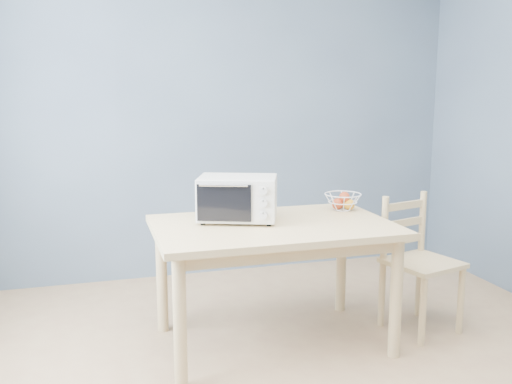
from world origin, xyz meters
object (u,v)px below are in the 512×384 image
object	(u,v)px
dining_table	(273,240)
dining_chair	(417,264)
toaster_oven	(235,198)
fruit_basket	(343,201)

from	to	relation	value
dining_table	dining_chair	xyz separation A→B (m)	(0.96, -0.04, -0.22)
toaster_oven	dining_table	bearing A→B (deg)	-12.69
toaster_oven	fruit_basket	world-z (taller)	toaster_oven
fruit_basket	dining_chair	size ratio (longest dim) A/B	0.37
dining_table	fruit_basket	xyz separation A→B (m)	(0.55, 0.23, 0.16)
toaster_oven	fruit_basket	size ratio (longest dim) A/B	1.69
toaster_oven	fruit_basket	bearing A→B (deg)	27.97
dining_table	fruit_basket	world-z (taller)	fruit_basket
dining_table	dining_chair	world-z (taller)	dining_chair
dining_table	toaster_oven	size ratio (longest dim) A/B	2.60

